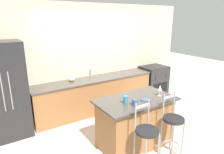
{
  "coord_description": "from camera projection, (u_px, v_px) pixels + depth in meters",
  "views": [
    {
      "loc": [
        -2.22,
        -3.92,
        2.34
      ],
      "look_at": [
        -0.02,
        -0.49,
        1.13
      ],
      "focal_mm": 32.0,
      "sensor_mm": 36.0,
      "label": 1
    }
  ],
  "objects": [
    {
      "name": "ground_plane",
      "position": [
        102.0,
        116.0,
        4.97
      ],
      "size": [
        18.0,
        18.0,
        0.0
      ],
      "primitive_type": "plane",
      "color": "beige"
    },
    {
      "name": "wall_back",
      "position": [
        89.0,
        58.0,
        5.12
      ],
      "size": [
        6.0,
        0.07,
        2.7
      ],
      "color": "beige",
      "rests_on": "ground_plane"
    },
    {
      "name": "back_counter",
      "position": [
        95.0,
        95.0,
        5.13
      ],
      "size": [
        3.17,
        0.64,
        0.89
      ],
      "color": "#936038",
      "rests_on": "ground_plane"
    },
    {
      "name": "sink_faucet",
      "position": [
        91.0,
        71.0,
        5.12
      ],
      "size": [
        0.02,
        0.13,
        0.22
      ],
      "color": "#ADAFB5",
      "rests_on": "back_counter"
    },
    {
      "name": "kitchen_island",
      "position": [
        135.0,
        122.0,
        3.74
      ],
      "size": [
        1.45,
        0.83,
        0.93
      ],
      "color": "#936038",
      "rests_on": "ground_plane"
    },
    {
      "name": "refrigerator",
      "position": [
        5.0,
        91.0,
        3.91
      ],
      "size": [
        0.78,
        0.7,
        1.93
      ],
      "color": "#232326",
      "rests_on": "ground_plane"
    },
    {
      "name": "oven_range",
      "position": [
        153.0,
        81.0,
        6.15
      ],
      "size": [
        0.77,
        0.64,
        0.94
      ],
      "color": "#28282B",
      "rests_on": "ground_plane"
    },
    {
      "name": "bar_stool_near",
      "position": [
        146.0,
        138.0,
        3.01
      ],
      "size": [
        0.35,
        0.35,
        1.15
      ],
      "color": "#99999E",
      "rests_on": "ground_plane"
    },
    {
      "name": "bar_stool_far",
      "position": [
        173.0,
        125.0,
        3.37
      ],
      "size": [
        0.35,
        0.35,
        1.15
      ],
      "color": "#99999E",
      "rests_on": "ground_plane"
    },
    {
      "name": "dinner_plate",
      "position": [
        146.0,
        99.0,
        3.57
      ],
      "size": [
        0.21,
        0.21,
        0.02
      ],
      "color": "#425170",
      "rests_on": "kitchen_island"
    },
    {
      "name": "wine_glass",
      "position": [
        160.0,
        88.0,
        3.72
      ],
      "size": [
        0.07,
        0.07,
        0.22
      ],
      "color": "white",
      "rests_on": "kitchen_island"
    },
    {
      "name": "coffee_mug",
      "position": [
        135.0,
        102.0,
        3.33
      ],
      "size": [
        0.12,
        0.09,
        0.1
      ],
      "color": "#335689",
      "rests_on": "kitchen_island"
    },
    {
      "name": "tumbler_cup",
      "position": [
        126.0,
        100.0,
        3.39
      ],
      "size": [
        0.08,
        0.08,
        0.14
      ],
      "color": "teal",
      "rests_on": "kitchen_island"
    },
    {
      "name": "pumpkin_decoration",
      "position": [
        72.0,
        79.0,
        4.75
      ],
      "size": [
        0.16,
        0.16,
        0.15
      ],
      "color": "beige",
      "rests_on": "back_counter"
    }
  ]
}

